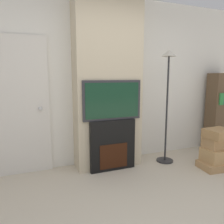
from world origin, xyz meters
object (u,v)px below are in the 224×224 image
(fireplace, at_px, (112,145))
(floor_lamp, at_px, (168,90))
(box_stack, at_px, (217,150))
(television, at_px, (112,100))
(bookshelf, at_px, (219,112))

(fireplace, distance_m, floor_lamp, 1.27)
(fireplace, height_order, box_stack, fireplace)
(television, xyz_separation_m, box_stack, (1.56, -0.55, -0.79))
(box_stack, distance_m, bookshelf, 1.13)
(floor_lamp, xyz_separation_m, box_stack, (0.61, -0.52, -0.93))
(fireplace, relative_size, television, 0.86)
(television, bearing_deg, box_stack, -19.29)
(floor_lamp, bearing_deg, television, 178.17)
(floor_lamp, relative_size, bookshelf, 1.24)
(floor_lamp, bearing_deg, bookshelf, 8.20)
(fireplace, bearing_deg, bookshelf, 4.04)
(bookshelf, bearing_deg, fireplace, -175.96)
(floor_lamp, bearing_deg, fireplace, 178.05)
(fireplace, distance_m, television, 0.69)
(floor_lamp, relative_size, box_stack, 2.95)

